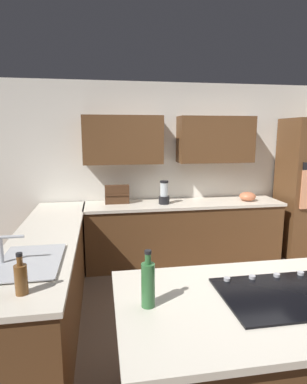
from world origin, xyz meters
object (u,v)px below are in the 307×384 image
Objects in this scene: dish_soap_bottle at (21,278)px; oil_bottle at (148,283)px; cooktop at (283,295)px; blender at (164,194)px; mixing_bowl at (247,196)px; sink_unit at (29,261)px; spice_rack at (117,194)px.

dish_soap_bottle is 0.79× the size of oil_bottle.
blender is (0.21, -2.63, 0.13)m from cooktop.
sink_unit is at bearing 34.84° from mixing_bowl.
spice_rack is 1.26× the size of dish_soap_bottle.
spice_rack is (1.90, -0.12, 0.07)m from mixing_bowl.
mixing_bowl is at bearing -125.58° from oil_bottle.
sink_unit reaches higher than mixing_bowl.
cooktop is 2.65m from blender.
cooktop is at bearing 154.89° from sink_unit.
mixing_bowl is 3.52m from dish_soap_bottle.
mixing_bowl is 0.70× the size of oil_bottle.
blender is at bearing -0.00° from mixing_bowl.
dish_soap_bottle is at bearing 73.72° from spice_rack.
dish_soap_bottle reaches higher than sink_unit.
blender reaches higher than spice_rack.
oil_bottle is (-0.81, 0.75, 0.12)m from sink_unit.
spice_rack is 0.99× the size of oil_bottle.
mixing_bowl is (-1.25, 0.00, -0.07)m from blender.
sink_unit is 0.49m from dish_soap_bottle.
sink_unit is 2.14× the size of blender.
oil_bottle is (-0.03, 2.73, 0.01)m from spice_rack.
cooktop is 2.83m from mixing_bowl.
spice_rack is 2.57m from dish_soap_bottle.
blender is 2.69m from oil_bottle.
sink_unit is at bearing -25.11° from cooktop.
cooktop is at bearing 68.51° from mixing_bowl.
dish_soap_bottle is (1.37, 2.34, -0.04)m from blender.
oil_bottle is at bearing 54.42° from mixing_bowl.
cooktop is 0.84m from oil_bottle.
blender is (-1.43, -1.86, 0.12)m from sink_unit.
blender reaches higher than mixing_bowl.
dish_soap_bottle is at bearing -19.72° from oil_bottle.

